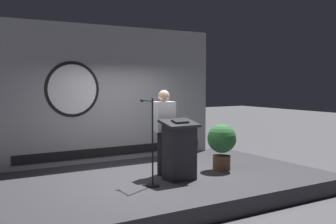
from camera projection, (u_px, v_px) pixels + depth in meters
name	position (u px, v px, depth m)	size (l,w,h in m)	color
ground_plane	(155.00, 191.00, 7.76)	(40.00, 40.00, 0.00)	#4C4C51
stage_platform	(155.00, 184.00, 7.75)	(6.40, 4.00, 0.30)	#333338
banner_display	(114.00, 94.00, 9.18)	(5.06, 0.12, 3.05)	#9E9EA3
podium	(179.00, 150.00, 7.41)	(0.64, 0.50, 1.12)	#26262B
speaker_person	(164.00, 132.00, 7.78)	(0.40, 0.26, 1.64)	black
microphone_stand	(151.00, 155.00, 7.00)	(0.24, 0.54, 1.52)	black
potted_plant	(222.00, 142.00, 8.22)	(0.59, 0.59, 0.94)	brown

